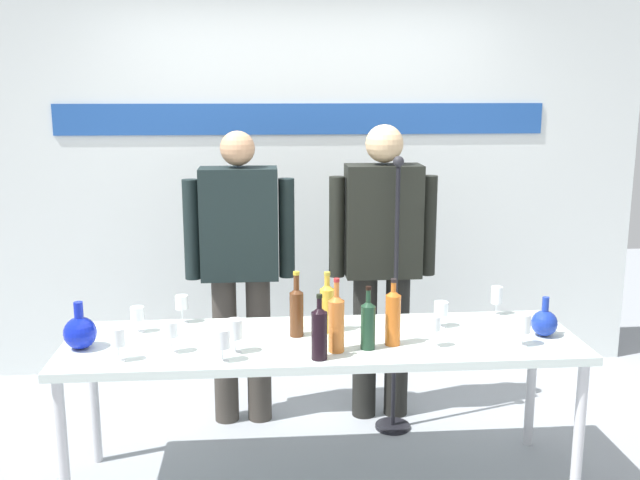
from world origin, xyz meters
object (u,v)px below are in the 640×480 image
at_px(wine_bottle_3, 297,309).
at_px(wine_glass_left_3, 118,338).
at_px(decanter_blue_right, 544,322).
at_px(presenter_left, 240,259).
at_px(wine_glass_right_1, 497,296).
at_px(microphone_stand, 395,341).
at_px(display_table, 323,350).
at_px(wine_bottle_1, 336,322).
at_px(wine_glass_left_5, 182,303).
at_px(wine_bottle_4, 327,306).
at_px(wine_glass_right_3, 434,324).
at_px(wine_glass_left_2, 171,330).
at_px(wine_bottle_0, 393,316).
at_px(wine_glass_left_4, 222,339).
at_px(wine_glass_left_1, 137,314).
at_px(presenter_right, 382,253).
at_px(wine_bottle_5, 319,331).
at_px(wine_bottle_2, 368,323).
at_px(wine_glass_left_0, 235,329).
at_px(wine_glass_right_2, 441,309).
at_px(decanter_blue_left, 80,332).
at_px(wine_glass_right_0, 523,324).

relative_size(wine_bottle_3, wine_glass_left_3, 2.13).
relative_size(decanter_blue_right, presenter_left, 0.11).
bearing_deg(wine_glass_right_1, microphone_stand, 152.71).
bearing_deg(microphone_stand, display_table, -129.49).
height_order(presenter_left, wine_bottle_3, presenter_left).
bearing_deg(wine_bottle_1, wine_glass_left_5, 147.62).
relative_size(wine_bottle_4, wine_glass_right_3, 2.04).
relative_size(wine_glass_left_2, microphone_stand, 0.09).
distance_m(decanter_blue_right, wine_glass_left_5, 1.79).
bearing_deg(wine_bottle_1, wine_bottle_4, 93.65).
bearing_deg(wine_bottle_4, display_table, -106.94).
bearing_deg(wine_glass_left_2, wine_glass_right_1, 14.71).
height_order(wine_bottle_0, wine_bottle_1, wine_bottle_1).
xyz_separation_m(wine_glass_right_3, microphone_stand, (-0.05, 0.70, -0.33)).
bearing_deg(wine_bottle_0, wine_glass_right_1, 32.96).
xyz_separation_m(wine_glass_left_4, wine_glass_right_1, (1.40, 0.56, 0.00)).
distance_m(wine_glass_left_1, wine_glass_left_4, 0.60).
bearing_deg(wine_bottle_3, presenter_right, 52.56).
distance_m(wine_bottle_3, wine_bottle_5, 0.32).
distance_m(presenter_left, wine_glass_right_1, 1.42).
bearing_deg(microphone_stand, wine_bottle_2, -110.18).
height_order(decanter_blue_right, wine_glass_right_3, decanter_blue_right).
height_order(wine_glass_left_4, microphone_stand, microphone_stand).
bearing_deg(microphone_stand, wine_glass_left_5, -167.46).
xyz_separation_m(wine_glass_left_0, wine_glass_left_5, (-0.28, 0.45, -0.01)).
bearing_deg(presenter_right, wine_bottle_5, -113.89).
bearing_deg(wine_glass_right_2, display_table, -168.23).
bearing_deg(wine_glass_left_3, decanter_blue_right, 5.03).
bearing_deg(decanter_blue_left, wine_bottle_1, -6.37).
relative_size(display_table, presenter_right, 1.41).
xyz_separation_m(wine_glass_left_5, wine_glass_right_1, (1.63, 0.00, 0.00)).
relative_size(wine_glass_left_2, wine_glass_right_0, 0.98).
bearing_deg(wine_glass_left_2, microphone_stand, 30.71).
height_order(wine_bottle_1, wine_glass_left_1, wine_bottle_1).
bearing_deg(wine_glass_right_1, decanter_blue_left, -170.58).
height_order(wine_bottle_5, wine_glass_right_0, wine_bottle_5).
height_order(wine_glass_left_4, wine_glass_right_2, wine_glass_left_4).
xyz_separation_m(wine_glass_left_3, wine_glass_right_1, (1.85, 0.52, -0.00)).
xyz_separation_m(decanter_blue_right, wine_glass_left_4, (-1.53, -0.21, 0.04)).
bearing_deg(decanter_blue_right, wine_glass_left_3, -174.97).
bearing_deg(wine_bottle_4, wine_glass_left_1, 176.09).
relative_size(decanter_blue_right, wine_glass_left_2, 1.31).
bearing_deg(wine_glass_left_3, decanter_blue_left, 139.43).
relative_size(display_table, wine_glass_left_0, 15.50).
relative_size(wine_glass_right_0, wine_glass_right_1, 0.99).
xyz_separation_m(wine_bottle_1, wine_glass_right_3, (0.45, 0.02, -0.03)).
bearing_deg(wine_bottle_3, wine_bottle_1, -52.86).
bearing_deg(display_table, wine_bottle_2, -37.93).
relative_size(decanter_blue_left, decanter_blue_right, 1.15).
distance_m(wine_bottle_3, wine_glass_right_3, 0.65).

